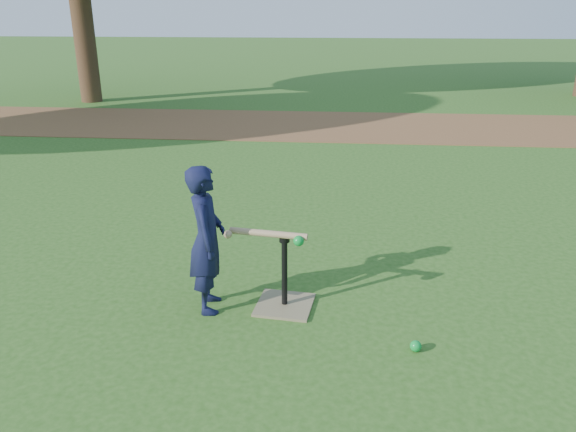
{
  "coord_description": "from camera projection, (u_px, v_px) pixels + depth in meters",
  "views": [
    {
      "loc": [
        0.12,
        -3.55,
        2.23
      ],
      "look_at": [
        -0.26,
        0.63,
        0.65
      ],
      "focal_mm": 35.0,
      "sensor_mm": 36.0,
      "label": 1
    }
  ],
  "objects": [
    {
      "name": "ground",
      "position": [
        315.0,
        330.0,
        4.11
      ],
      "size": [
        80.0,
        80.0,
        0.0
      ],
      "primitive_type": "plane",
      "color": "#285116",
      "rests_on": "ground"
    },
    {
      "name": "dirt_strip",
      "position": [
        332.0,
        125.0,
        11.1
      ],
      "size": [
        24.0,
        3.0,
        0.01
      ],
      "primitive_type": "cube",
      "color": "brown",
      "rests_on": "ground"
    },
    {
      "name": "child",
      "position": [
        207.0,
        239.0,
        4.23
      ],
      "size": [
        0.34,
        0.46,
        1.15
      ],
      "primitive_type": "imported",
      "rotation": [
        0.0,
        0.0,
        1.74
      ],
      "color": "black",
      "rests_on": "ground"
    },
    {
      "name": "wiffle_ball_ground",
      "position": [
        416.0,
        346.0,
        3.85
      ],
      "size": [
        0.08,
        0.08,
        0.08
      ],
      "primitive_type": "sphere",
      "color": "#0C8C30",
      "rests_on": "ground"
    },
    {
      "name": "batting_tee",
      "position": [
        285.0,
        294.0,
        4.4
      ],
      "size": [
        0.48,
        0.48,
        0.61
      ],
      "color": "#7C6E4E",
      "rests_on": "ground"
    },
    {
      "name": "swing_action",
      "position": [
        270.0,
        235.0,
        4.19
      ],
      "size": [
        0.63,
        0.18,
        0.09
      ],
      "color": "tan",
      "rests_on": "ground"
    }
  ]
}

